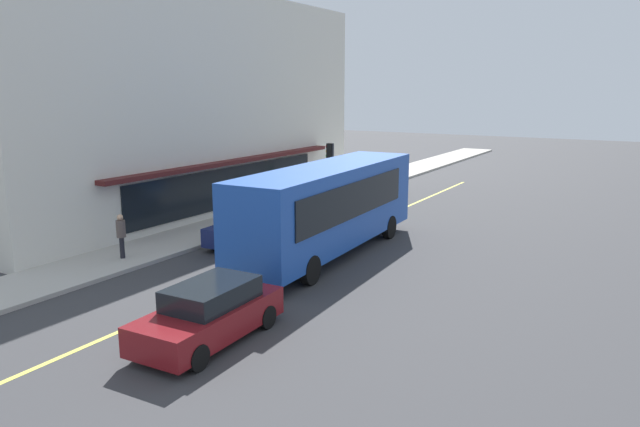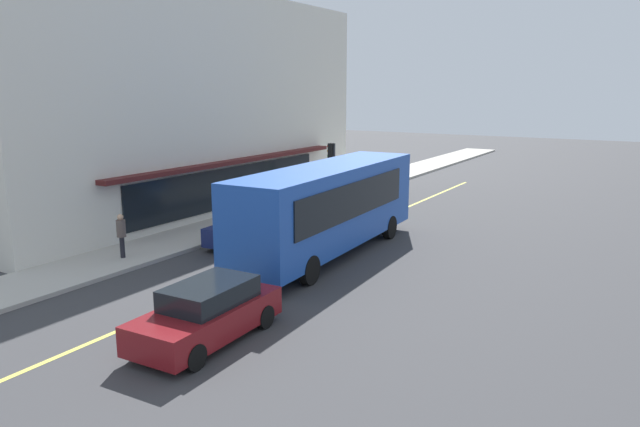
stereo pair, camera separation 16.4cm
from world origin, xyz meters
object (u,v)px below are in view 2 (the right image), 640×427
at_px(traffic_light, 332,158).
at_px(pedestrian_near_storefront, 121,232).
at_px(pedestrian_by_curb, 265,190).
at_px(car_navy, 251,226).
at_px(car_maroon, 207,313).
at_px(bus, 329,205).
at_px(pedestrian_waiting, 340,178).

xyz_separation_m(traffic_light, pedestrian_near_storefront, (-14.51, 0.68, -1.38)).
bearing_deg(pedestrian_by_curb, traffic_light, -20.09).
height_order(car_navy, car_maroon, same).
distance_m(bus, car_navy, 3.87).
xyz_separation_m(traffic_light, car_maroon, (-18.25, -6.87, -1.79)).
bearing_deg(pedestrian_waiting, pedestrian_by_curb, 163.35).
relative_size(bus, pedestrian_waiting, 6.32).
bearing_deg(car_maroon, pedestrian_by_curb, 31.09).
bearing_deg(pedestrian_waiting, pedestrian_near_storefront, 177.47).
bearing_deg(traffic_light, pedestrian_waiting, 0.18).
bearing_deg(pedestrian_by_curb, car_maroon, -148.91).
distance_m(bus, pedestrian_by_curb, 8.86).
bearing_deg(car_navy, pedestrian_waiting, 9.47).
bearing_deg(bus, pedestrian_by_curb, 52.62).
bearing_deg(pedestrian_near_storefront, pedestrian_by_curb, 4.88).
xyz_separation_m(bus, pedestrian_waiting, (10.57, 5.46, -0.76)).
bearing_deg(pedestrian_near_storefront, bus, -51.50).
bearing_deg(pedestrian_by_curb, bus, -127.38).
relative_size(traffic_light, car_navy, 0.73).
distance_m(traffic_light, pedestrian_by_curb, 4.74).
distance_m(bus, traffic_light, 11.07).
relative_size(car_maroon, pedestrian_by_curb, 2.54).
xyz_separation_m(bus, car_maroon, (-8.63, -1.42, -1.24)).
xyz_separation_m(bus, car_navy, (-0.22, 3.66, -1.24)).
bearing_deg(pedestrian_near_storefront, car_maroon, -116.36).
relative_size(pedestrian_waiting, pedestrian_by_curb, 1.04).
relative_size(car_navy, pedestrian_waiting, 2.47).
distance_m(traffic_light, pedestrian_waiting, 1.62).
xyz_separation_m(car_navy, pedestrian_by_curb, (5.58, 3.36, 0.44)).
height_order(car_maroon, pedestrian_waiting, pedestrian_waiting).
height_order(traffic_light, pedestrian_by_curb, traffic_light).
distance_m(bus, pedestrian_near_storefront, 7.89).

